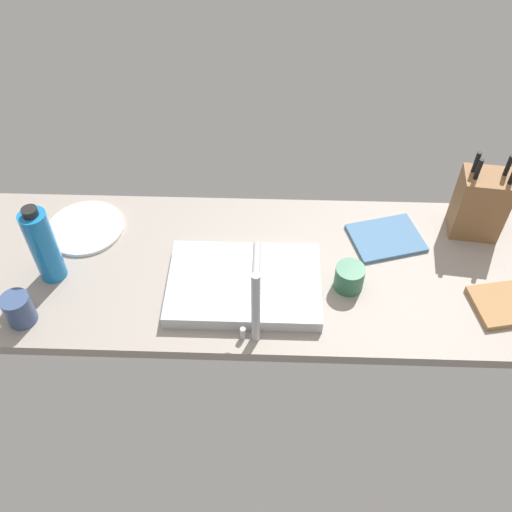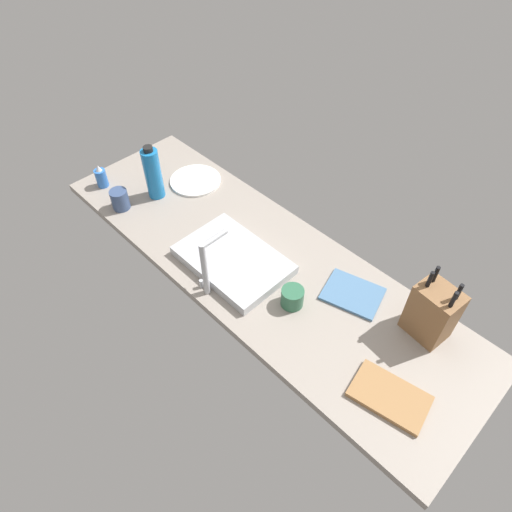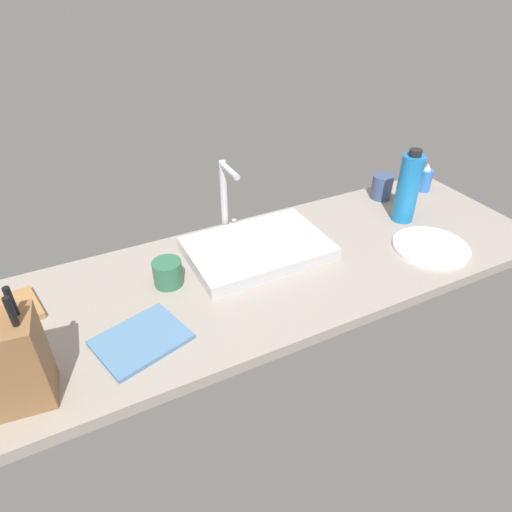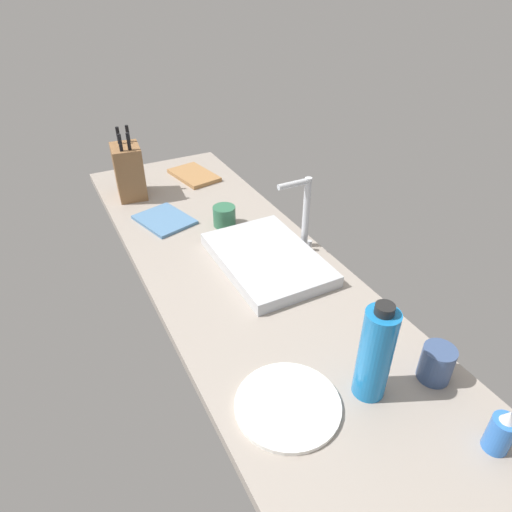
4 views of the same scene
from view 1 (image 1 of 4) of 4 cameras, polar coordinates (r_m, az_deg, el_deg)
countertop_slab at (r=173.67cm, az=0.69°, el=-1.53°), size 197.46×62.24×3.50cm
sink_basin at (r=165.36cm, az=-1.19°, el=-2.86°), size 44.42×30.06×4.12cm
faucet at (r=144.93cm, az=-0.07°, el=-4.42°), size 5.50×12.51×26.35cm
knife_block at (r=189.00cm, az=21.65°, el=4.92°), size 16.06×12.95×28.95cm
water_bottle at (r=172.21cm, az=-20.64°, el=1.00°), size 7.76×7.76×26.71cm
dinner_plate at (r=191.37cm, az=-16.80°, el=2.73°), size 24.75×24.75×1.20cm
dish_towel at (r=184.71cm, az=12.96°, el=1.79°), size 25.50×22.28×1.20cm
coffee_mug at (r=166.81cm, az=9.38°, el=-2.15°), size 8.62×8.62×7.77cm
ceramic_cup at (r=169.39cm, az=-22.78°, el=-4.97°), size 7.95×7.95×9.48cm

